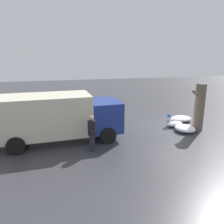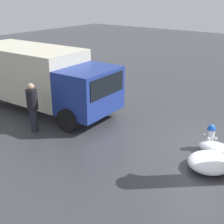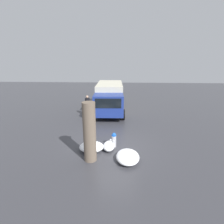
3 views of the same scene
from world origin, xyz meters
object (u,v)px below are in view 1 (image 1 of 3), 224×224
object	(u,v)px
fire_hydrant	(169,120)
pedestrian	(92,132)
tree_trunk	(199,107)
delivery_truck	(56,116)

from	to	relation	value
fire_hydrant	pedestrian	size ratio (longest dim) A/B	0.47
pedestrian	tree_trunk	bearing A→B (deg)	-21.97
delivery_truck	fire_hydrant	bearing A→B (deg)	93.63
tree_trunk	pedestrian	size ratio (longest dim) A/B	1.61
fire_hydrant	delivery_truck	bearing A→B (deg)	-81.50
tree_trunk	fire_hydrant	bearing A→B (deg)	-37.88
fire_hydrant	pedestrian	distance (m)	6.35
fire_hydrant	delivery_truck	world-z (taller)	delivery_truck
fire_hydrant	pedestrian	xyz separation A→B (m)	(5.77, 2.60, 0.57)
tree_trunk	delivery_truck	bearing A→B (deg)	-2.53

